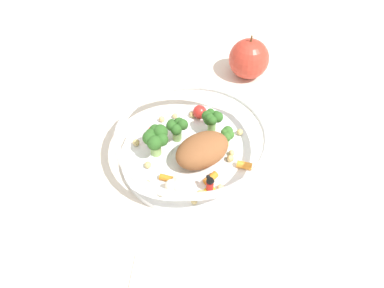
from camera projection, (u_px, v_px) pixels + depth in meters
name	position (u px, v px, depth m)	size (l,w,h in m)	color
ground_plane	(185.00, 162.00, 0.66)	(2.40, 2.40, 0.00)	silver
food_container	(192.00, 145.00, 0.64)	(0.25, 0.25, 0.07)	white
loose_apple	(249.00, 59.00, 0.78)	(0.08, 0.08, 0.09)	#BC3828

